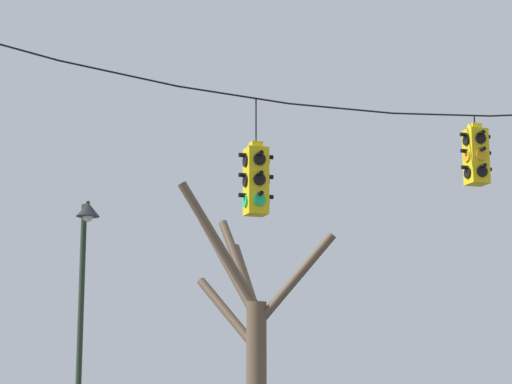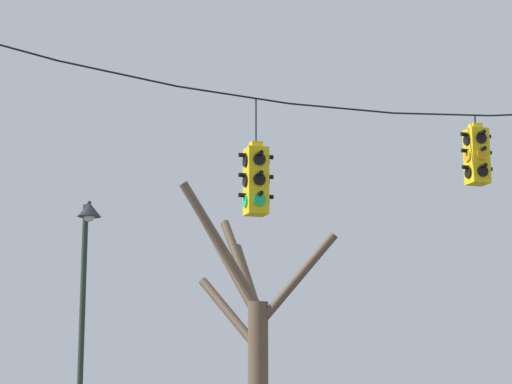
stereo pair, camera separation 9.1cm
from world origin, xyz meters
TOP-DOWN VIEW (x-y plane):
  - span_wire at (0.00, -0.06)m, footprint 13.30×0.03m
  - traffic_light_over_intersection at (-1.53, -0.06)m, footprint 0.58×0.58m
  - traffic_light_near_right_pole at (2.53, -0.06)m, footprint 0.58×0.58m
  - street_lamp at (-3.47, 5.24)m, footprint 0.48×0.83m
  - bare_tree at (0.30, 6.00)m, footprint 3.42×2.54m

SIDE VIEW (x-z plane):
  - bare_tree at x=0.30m, z-range -0.15..5.95m
  - street_lamp at x=-3.47m, z-range 1.26..6.66m
  - traffic_light_over_intersection at x=-1.53m, z-range 3.97..5.90m
  - traffic_light_near_right_pole at x=2.53m, z-range 5.02..6.25m
  - span_wire at x=0.00m, z-range 6.14..6.87m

